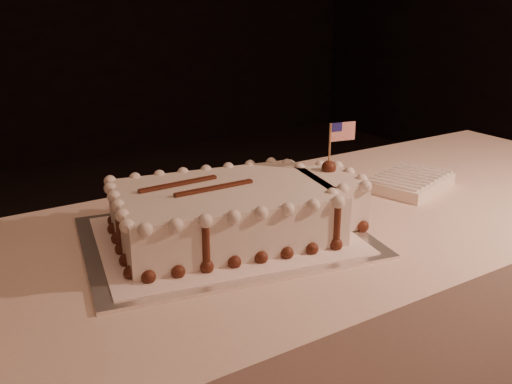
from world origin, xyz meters
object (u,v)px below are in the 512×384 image
cake_board (225,237)px  napkin_stack (409,182)px  sheet_cake (238,210)px  side_plate (287,171)px  banquet_table (263,370)px

cake_board → napkin_stack: size_ratio=2.23×
sheet_cake → side_plate: size_ratio=4.37×
napkin_stack → sheet_cake: bearing=-176.5°
banquet_table → cake_board: 0.39m
banquet_table → side_plate: size_ratio=17.91×
banquet_table → napkin_stack: (0.50, 0.04, 0.39)m
cake_board → napkin_stack: bearing=13.9°
sheet_cake → banquet_table: bearing=-2.1°
cake_board → sheet_cake: 0.07m
napkin_stack → cake_board: bearing=-177.2°
napkin_stack → banquet_table: bearing=-175.7°
sheet_cake → side_plate: sheet_cake is taller
napkin_stack → side_plate: bearing=125.6°
banquet_table → cake_board: bearing=175.1°
side_plate → cake_board: bearing=-140.9°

